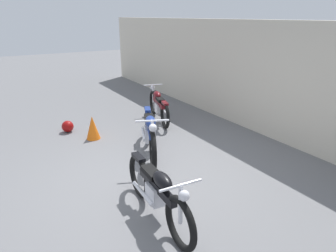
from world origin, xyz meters
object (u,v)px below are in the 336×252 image
object	(u,v)px
helmet	(68,126)
motorcycle_black	(157,192)
motorcycle_blue	(150,132)
traffic_cone	(93,128)
motorcycle_maroon	(159,105)

from	to	relation	value
helmet	motorcycle_black	size ratio (longest dim) A/B	0.14
motorcycle_blue	helmet	bearing A→B (deg)	-127.49
traffic_cone	motorcycle_black	distance (m)	3.37
helmet	motorcycle_black	xyz separation A→B (m)	(4.11, 0.24, 0.29)
motorcycle_blue	motorcycle_black	distance (m)	2.19
motorcycle_black	motorcycle_maroon	distance (m)	4.29
helmet	traffic_cone	world-z (taller)	traffic_cone
helmet	traffic_cone	xyz separation A→B (m)	(0.75, 0.40, 0.13)
motorcycle_blue	motorcycle_maroon	size ratio (longest dim) A/B	1.06
motorcycle_blue	motorcycle_maroon	world-z (taller)	motorcycle_blue
motorcycle_blue	motorcycle_black	size ratio (longest dim) A/B	1.01
motorcycle_maroon	motorcycle_blue	bearing A→B (deg)	160.92
motorcycle_black	motorcycle_maroon	size ratio (longest dim) A/B	1.05
motorcycle_blue	motorcycle_black	world-z (taller)	motorcycle_blue
motorcycle_maroon	motorcycle_black	bearing A→B (deg)	165.44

